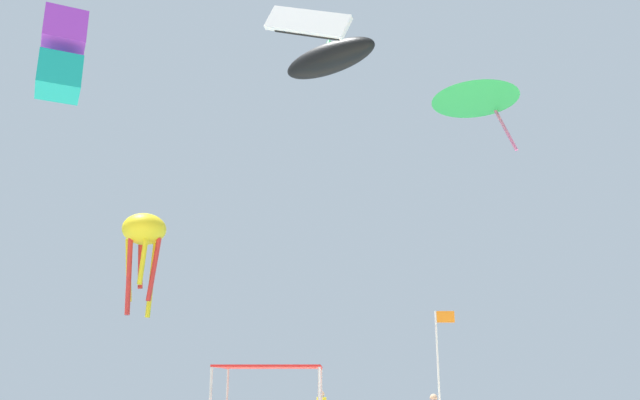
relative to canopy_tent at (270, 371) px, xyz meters
The scene contains 7 objects.
canopy_tent is the anchor object (origin of this frame).
banner_flag 5.16m from the canopy_tent, 13.41° to the left, with size 0.61×0.06×4.17m.
kite_inflatable_black 28.17m from the canopy_tent, 85.25° to the left, with size 7.01×5.83×2.62m.
kite_octopus_yellow 21.85m from the canopy_tent, 117.80° to the left, with size 3.34×3.34×6.09m.
kite_parafoil_white 22.15m from the canopy_tent, 87.81° to the left, with size 4.97×2.06×3.12m.
kite_delta_green 22.93m from the canopy_tent, 55.18° to the left, with size 6.64×6.65×3.81m.
kite_box_purple 15.38m from the canopy_tent, 158.07° to the left, with size 2.16×2.19×3.44m.
Camera 1 is at (-0.96, -17.17, 2.09)m, focal length 35.69 mm.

